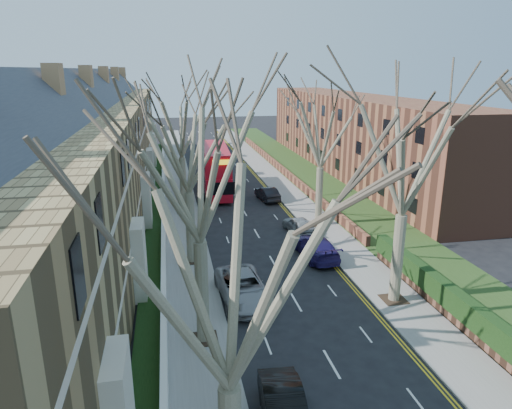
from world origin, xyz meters
TOP-DOWN VIEW (x-y plane):
  - ground at (0.00, 0.00)m, footprint 240.00×240.00m
  - pavement_left at (-6.00, 39.00)m, footprint 3.00×102.00m
  - pavement_right at (6.00, 39.00)m, footprint 3.00×102.00m
  - terrace_left at (-13.65, 31.00)m, footprint 9.70×78.00m
  - flats_right at (17.46, 43.00)m, footprint 13.97×54.00m
  - wall_hedge_right at (7.70, 2.00)m, footprint 0.70×24.00m
  - front_wall_left at (-7.65, 31.00)m, footprint 0.30×78.00m
  - grass_verge_right at (10.50, 39.00)m, footprint 6.00×102.00m
  - tree_left_near at (-5.70, -4.00)m, footprint 9.80×9.80m
  - tree_left_mid at (-5.70, 6.00)m, footprint 10.50×10.50m
  - tree_left_far at (-5.70, 16.00)m, footprint 10.15×10.15m
  - tree_left_dist at (-5.70, 28.00)m, footprint 10.50×10.50m
  - tree_right_mid at (5.70, 8.00)m, footprint 10.50×10.50m
  - tree_right_far at (5.70, 22.00)m, footprint 10.15×10.15m
  - double_decker_bus at (-1.81, 35.26)m, footprint 3.47×12.05m
  - car_left_far at (-3.03, 9.88)m, footprint 3.03×5.94m
  - car_right_near at (3.24, 15.33)m, footprint 2.54×5.55m
  - car_right_mid at (3.51, 20.48)m, footprint 2.19×4.37m
  - car_right_far at (3.06, 30.77)m, footprint 2.02×4.47m

SIDE VIEW (x-z plane):
  - ground at x=0.00m, z-range 0.00..0.00m
  - pavement_left at x=-6.00m, z-range 0.00..0.12m
  - pavement_right at x=6.00m, z-range 0.00..0.12m
  - grass_verge_right at x=10.50m, z-range 0.12..0.18m
  - front_wall_left at x=-7.65m, z-range 0.12..1.12m
  - car_right_far at x=3.06m, z-range 0.00..1.42m
  - car_right_mid at x=3.51m, z-range 0.00..1.43m
  - car_right_near at x=3.24m, z-range 0.00..1.57m
  - car_left_far at x=-3.03m, z-range 0.00..1.61m
  - wall_hedge_right at x=7.70m, z-range 0.22..2.02m
  - double_decker_bus at x=-1.81m, z-range -0.03..4.92m
  - flats_right at x=17.46m, z-range -0.02..9.98m
  - terrace_left at x=-13.65m, z-range -1.27..12.33m
  - tree_left_near at x=-5.70m, z-range 2.06..15.79m
  - tree_left_far at x=-5.70m, z-range 2.13..16.35m
  - tree_right_far at x=5.70m, z-range 2.13..16.35m
  - tree_left_mid at x=-5.70m, z-range 2.20..16.91m
  - tree_right_mid at x=5.70m, z-range 2.20..16.91m
  - tree_left_dist at x=-5.70m, z-range 2.20..16.91m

